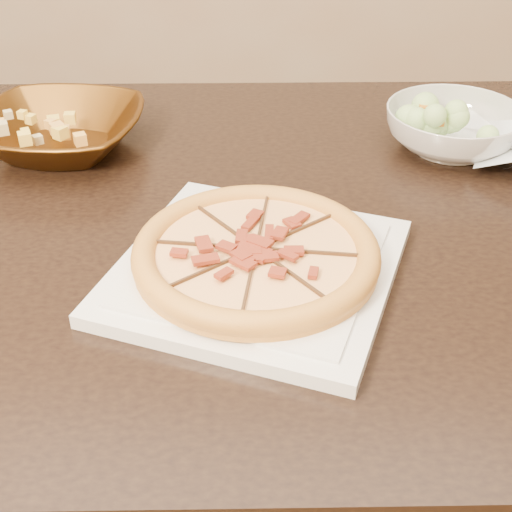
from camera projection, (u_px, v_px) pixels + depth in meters
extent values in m
cube|color=#482C11|center=(239.00, 509.00, 1.47)|extent=(4.00, 4.00, 0.02)
cube|color=black|center=(187.00, 224.00, 0.99)|extent=(1.52, 1.00, 0.04)
cube|color=silver|center=(256.00, 270.00, 0.85)|extent=(0.40, 0.40, 0.02)
cube|color=silver|center=(256.00, 263.00, 0.84)|extent=(0.34, 0.34, 0.00)
cylinder|color=gold|center=(256.00, 257.00, 0.84)|extent=(0.29, 0.29, 0.01)
torus|color=gold|center=(256.00, 252.00, 0.83)|extent=(0.29, 0.29, 0.03)
cylinder|color=#EDC984|center=(256.00, 253.00, 0.84)|extent=(0.24, 0.24, 0.01)
cube|color=#372212|center=(256.00, 249.00, 0.83)|extent=(0.03, 0.29, 0.01)
cube|color=#372212|center=(256.00, 249.00, 0.83)|extent=(0.18, 0.23, 0.01)
cube|color=#372212|center=(256.00, 249.00, 0.83)|extent=(0.29, 0.03, 0.01)
cube|color=#372212|center=(256.00, 249.00, 0.83)|extent=(0.23, 0.18, 0.01)
cube|color=maroon|center=(274.00, 248.00, 0.83)|extent=(0.03, 0.02, 0.00)
cube|color=maroon|center=(297.00, 245.00, 0.83)|extent=(0.03, 0.02, 0.00)
cube|color=maroon|center=(316.00, 236.00, 0.85)|extent=(0.03, 0.02, 0.00)
cube|color=maroon|center=(277.00, 240.00, 0.84)|extent=(0.03, 0.02, 0.00)
cube|color=maroon|center=(290.00, 229.00, 0.86)|extent=(0.03, 0.03, 0.00)
cube|color=maroon|center=(294.00, 216.00, 0.89)|extent=(0.02, 0.03, 0.00)
cube|color=maroon|center=(268.00, 231.00, 0.86)|extent=(0.02, 0.03, 0.00)
cube|color=maroon|center=(265.00, 218.00, 0.88)|extent=(0.02, 0.03, 0.00)
cube|color=maroon|center=(253.00, 207.00, 0.91)|extent=(0.02, 0.02, 0.00)
cube|color=maroon|center=(247.00, 227.00, 0.87)|extent=(0.02, 0.03, 0.00)
cube|color=maroon|center=(230.00, 218.00, 0.88)|extent=(0.02, 0.03, 0.00)
cube|color=maroon|center=(242.00, 237.00, 0.85)|extent=(0.03, 0.03, 0.00)
cube|color=maroon|center=(221.00, 232.00, 0.86)|extent=(0.03, 0.03, 0.00)
cube|color=maroon|center=(196.00, 231.00, 0.86)|extent=(0.03, 0.02, 0.00)
cube|color=maroon|center=(228.00, 243.00, 0.84)|extent=(0.03, 0.02, 0.00)
cube|color=maroon|center=(204.00, 246.00, 0.83)|extent=(0.02, 0.01, 0.00)
cube|color=maroon|center=(181.00, 256.00, 0.82)|extent=(0.03, 0.02, 0.00)
cube|color=maroon|center=(223.00, 255.00, 0.82)|extent=(0.03, 0.02, 0.00)
cube|color=maroon|center=(206.00, 267.00, 0.80)|extent=(0.03, 0.03, 0.00)
cube|color=maroon|center=(243.00, 255.00, 0.82)|extent=(0.03, 0.03, 0.00)
cube|color=maroon|center=(234.00, 269.00, 0.79)|extent=(0.02, 0.03, 0.00)
cube|color=maroon|center=(236.00, 285.00, 0.77)|extent=(0.02, 0.03, 0.00)
cube|color=maroon|center=(254.00, 262.00, 0.81)|extent=(0.02, 0.02, 0.00)
cube|color=maroon|center=(264.00, 276.00, 0.78)|extent=(0.02, 0.03, 0.00)
cube|color=maroon|center=(284.00, 288.00, 0.77)|extent=(0.02, 0.03, 0.00)
cube|color=maroon|center=(275.00, 263.00, 0.80)|extent=(0.03, 0.03, 0.00)
cube|color=maroon|center=(299.00, 270.00, 0.79)|extent=(0.03, 0.03, 0.00)
cube|color=maroon|center=(327.00, 272.00, 0.79)|extent=(0.03, 0.02, 0.00)
cube|color=maroon|center=(295.00, 254.00, 0.82)|extent=(0.03, 0.02, 0.00)
imported|color=#573411|center=(60.00, 132.00, 1.12)|extent=(0.28, 0.28, 0.06)
cube|color=tan|center=(55.00, 104.00, 1.09)|extent=(0.03, 0.03, 0.03)
cube|color=gold|center=(67.00, 103.00, 1.10)|extent=(0.03, 0.03, 0.03)
cube|color=yellow|center=(74.00, 98.00, 1.11)|extent=(0.03, 0.03, 0.03)
cube|color=tan|center=(73.00, 92.00, 1.13)|extent=(0.03, 0.03, 0.03)
cube|color=gold|center=(56.00, 102.00, 1.10)|extent=(0.03, 0.03, 0.03)
cube|color=yellow|center=(51.00, 99.00, 1.11)|extent=(0.03, 0.03, 0.03)
cube|color=tan|center=(37.00, 98.00, 1.11)|extent=(0.03, 0.03, 0.03)
cube|color=gold|center=(54.00, 104.00, 1.09)|extent=(0.03, 0.03, 0.03)
cube|color=yellow|center=(43.00, 105.00, 1.09)|extent=(0.03, 0.03, 0.03)
cube|color=tan|center=(33.00, 110.00, 1.07)|extent=(0.03, 0.03, 0.03)
cube|color=gold|center=(30.00, 117.00, 1.05)|extent=(0.03, 0.03, 0.03)
cube|color=yellow|center=(53.00, 107.00, 1.08)|extent=(0.03, 0.03, 0.03)
cube|color=tan|center=(57.00, 112.00, 1.07)|extent=(0.03, 0.03, 0.03)
cube|color=gold|center=(70.00, 114.00, 1.06)|extent=(0.03, 0.03, 0.03)
cube|color=yellow|center=(57.00, 105.00, 1.09)|extent=(0.03, 0.03, 0.03)
imported|color=silver|center=(453.00, 129.00, 1.12)|extent=(0.22, 0.22, 0.07)
sphere|color=#B2D291|center=(458.00, 98.00, 1.09)|extent=(0.04, 0.04, 0.04)
sphere|color=#B2D291|center=(469.00, 96.00, 1.10)|extent=(0.04, 0.04, 0.04)
sphere|color=#B2D291|center=(470.00, 90.00, 1.12)|extent=(0.04, 0.04, 0.04)
sphere|color=#B2D291|center=(458.00, 95.00, 1.10)|extent=(0.04, 0.04, 0.04)
sphere|color=#B2D291|center=(449.00, 91.00, 1.12)|extent=(0.04, 0.04, 0.04)
sphere|color=#B2D291|center=(457.00, 98.00, 1.09)|extent=(0.04, 0.04, 0.04)
sphere|color=#B2D291|center=(443.00, 96.00, 1.10)|extent=(0.04, 0.04, 0.04)
sphere|color=#B2D291|center=(430.00, 98.00, 1.09)|extent=(0.04, 0.04, 0.04)
sphere|color=#B2D291|center=(451.00, 100.00, 1.09)|extent=(0.04, 0.04, 0.04)
sphere|color=#B2D291|center=(448.00, 105.00, 1.07)|extent=(0.04, 0.04, 0.04)
sphere|color=#B2D291|center=(458.00, 99.00, 1.09)|extent=(0.04, 0.04, 0.04)
sphere|color=#B2D291|center=(465.00, 105.00, 1.07)|extent=(0.04, 0.04, 0.04)
sphere|color=#B2D291|center=(482.00, 108.00, 1.06)|extent=(0.04, 0.04, 0.04)
sphere|color=#B2D291|center=(469.00, 100.00, 1.08)|extent=(0.04, 0.04, 0.04)
cube|color=#BD6313|center=(470.00, 98.00, 1.11)|extent=(0.02, 0.02, 0.01)
cube|color=#BD6313|center=(443.00, 109.00, 1.08)|extent=(0.02, 0.02, 0.01)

